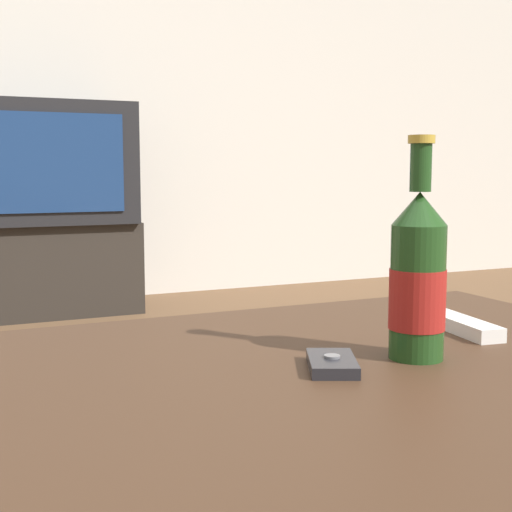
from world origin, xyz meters
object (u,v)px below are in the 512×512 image
television (31,163)px  beer_bottle (420,279)px  tv_stand (34,268)px  cell_phone (332,363)px  remote_control (462,325)px

television → beer_bottle: television is taller
tv_stand → television: size_ratio=1.05×
beer_bottle → cell_phone: beer_bottle is taller
tv_stand → remote_control: 2.66m
beer_bottle → cell_phone: bearing=177.6°
television → cell_phone: 2.74m
television → beer_bottle: size_ratio=3.24×
tv_stand → television: 0.49m
beer_bottle → cell_phone: 0.15m
television → remote_control: (0.26, -2.63, -0.25)m
beer_bottle → remote_control: (0.15, 0.09, -0.09)m
tv_stand → cell_phone: cell_phone is taller
tv_stand → remote_control: remote_control is taller
cell_phone → tv_stand: bearing=114.4°
television → cell_phone: television is taller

